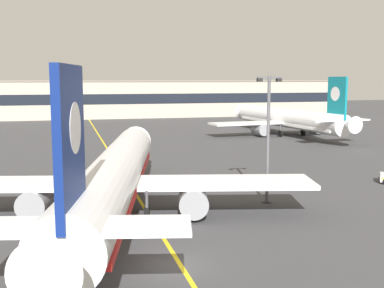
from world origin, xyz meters
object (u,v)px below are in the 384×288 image
object	(u,v)px
airliner_foreground	(115,176)
apron_lamp_post	(268,137)
airliner_background	(287,119)
safety_cone_by_nose_gear	(109,176)

from	to	relation	value
airliner_foreground	apron_lamp_post	xyz separation A→B (m)	(13.63, 1.46, 2.57)
airliner_foreground	apron_lamp_post	distance (m)	13.94
airliner_foreground	airliner_background	distance (m)	62.30
airliner_background	safety_cone_by_nose_gear	bearing A→B (deg)	-138.19
airliner_foreground	apron_lamp_post	size ratio (longest dim) A/B	3.64
airliner_background	apron_lamp_post	bearing A→B (deg)	-117.28
airliner_foreground	airliner_background	size ratio (longest dim) A/B	1.01
airliner_foreground	airliner_background	xyz separation A→B (m)	(38.23, 49.19, -0.06)
airliner_background	safety_cone_by_nose_gear	size ratio (longest dim) A/B	74.17
airliner_background	apron_lamp_post	size ratio (longest dim) A/B	3.61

